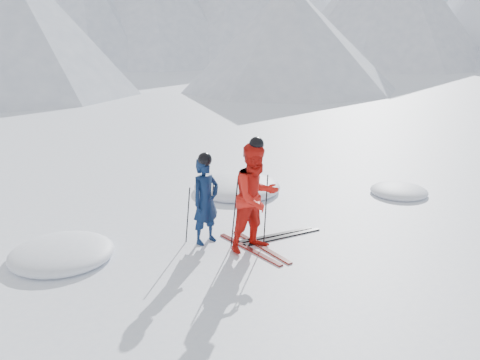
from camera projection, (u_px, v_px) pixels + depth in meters
name	position (u px, v px, depth m)	size (l,w,h in m)	color
ground	(340.00, 223.00, 10.47)	(160.00, 160.00, 0.00)	white
skier_blue	(206.00, 201.00, 9.33)	(0.59, 0.39, 1.62)	#0B1E44
skier_red	(256.00, 198.00, 8.99)	(0.96, 0.75, 1.98)	red
pole_blue_left	(188.00, 215.00, 9.40)	(0.02, 0.02, 1.08)	black
pole_blue_right	(212.00, 209.00, 9.74)	(0.02, 0.02, 1.08)	black
pole_red_left	(234.00, 213.00, 9.16)	(0.02, 0.02, 1.32)	black
pole_red_right	(266.00, 210.00, 9.35)	(0.02, 0.02, 1.32)	black
ski_worn_left	(250.00, 249.00, 9.22)	(0.09, 1.70, 0.03)	black
ski_worn_right	(261.00, 247.00, 9.33)	(0.09, 1.70, 0.03)	black
ski_loose_a	(274.00, 235.00, 9.83)	(0.09, 1.70, 0.03)	black
ski_loose_b	(282.00, 237.00, 9.75)	(0.09, 1.70, 0.03)	black
snow_lumps	(217.00, 208.00, 11.31)	(9.41, 3.82, 0.47)	white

